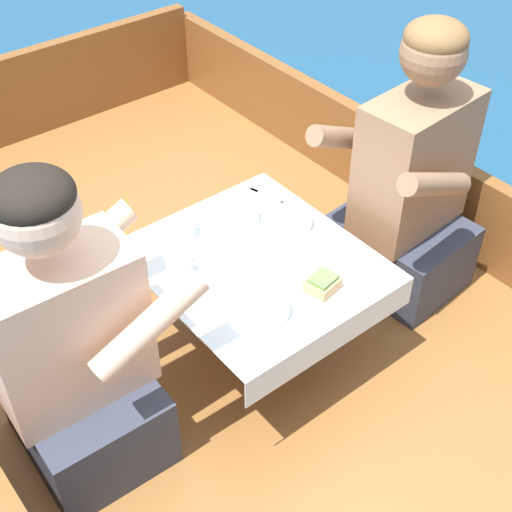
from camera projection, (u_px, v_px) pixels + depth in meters
name	position (u px, v px, depth m)	size (l,w,h in m)	color
ground_plane	(260.00, 401.00, 2.62)	(60.00, 60.00, 0.00)	navy
boat_deck	(260.00, 375.00, 2.53)	(1.95, 3.62, 0.30)	brown
gunwale_starboard	(449.00, 202.00, 2.76)	(0.06, 3.62, 0.36)	brown
bow_coaming	(22.00, 96.00, 3.34)	(1.83, 0.06, 0.41)	brown
cockpit_table	(256.00, 271.00, 2.22)	(0.64, 0.71, 0.38)	#B2B2B7
person_port	(73.00, 353.00, 1.89)	(0.53, 0.45, 0.97)	#333847
person_starboard	(409.00, 189.00, 2.43)	(0.55, 0.47, 1.00)	#333847
plate_sandwich	(322.00, 290.00, 2.09)	(0.19, 0.19, 0.01)	white
plate_bread	(233.00, 250.00, 2.23)	(0.16, 0.16, 0.01)	white
sandwich	(323.00, 283.00, 2.07)	(0.10, 0.09, 0.05)	tan
bowl_port_near	(267.00, 307.00, 2.01)	(0.13, 0.13, 0.04)	white
bowl_starboard_near	(240.00, 216.00, 2.33)	(0.12, 0.12, 0.04)	white
bowl_center_far	(293.00, 220.00, 2.31)	(0.12, 0.12, 0.04)	white
coffee_cup_port	(179.00, 266.00, 2.13)	(0.10, 0.07, 0.07)	white
coffee_cup_starboard	(185.00, 227.00, 2.27)	(0.09, 0.06, 0.06)	white
utensil_knife_port	(265.00, 213.00, 2.38)	(0.17, 0.03, 0.00)	silver
utensil_spoon_port	(271.00, 239.00, 2.27)	(0.14, 0.12, 0.01)	silver
utensil_fork_starboard	(266.00, 195.00, 2.45)	(0.06, 0.17, 0.00)	silver
utensil_knife_starboard	(237.00, 294.00, 2.08)	(0.16, 0.08, 0.00)	silver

